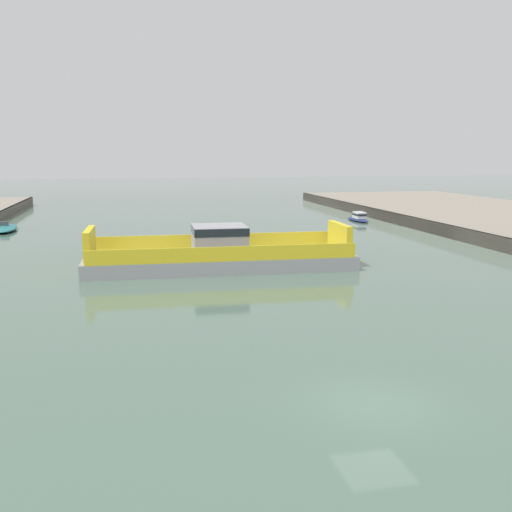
{
  "coord_description": "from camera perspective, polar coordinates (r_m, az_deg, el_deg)",
  "views": [
    {
      "loc": [
        -8.39,
        -18.21,
        8.9
      ],
      "look_at": [
        0.0,
        19.94,
        2.0
      ],
      "focal_mm": 40.77,
      "sensor_mm": 36.0,
      "label": 1
    }
  ],
  "objects": [
    {
      "name": "ground_plane",
      "position": [
        21.94,
        11.62,
        -14.13
      ],
      "size": [
        400.0,
        400.0,
        0.0
      ],
      "primitive_type": "plane",
      "color": "#4C6656"
    },
    {
      "name": "moored_boat_near_left",
      "position": [
        79.02,
        10.03,
        3.74
      ],
      "size": [
        1.74,
        5.78,
        1.24
      ],
      "color": "navy",
      "rests_on": "ground"
    },
    {
      "name": "moored_boat_mid_left",
      "position": [
        74.08,
        -23.46,
        2.52
      ],
      "size": [
        3.5,
        8.08,
        1.09
      ],
      "color": "#237075",
      "rests_on": "ground"
    },
    {
      "name": "chain_ferry",
      "position": [
        46.0,
        -3.6,
        0.15
      ],
      "size": [
        21.03,
        7.77,
        3.34
      ],
      "color": "#939399",
      "rests_on": "ground"
    }
  ]
}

